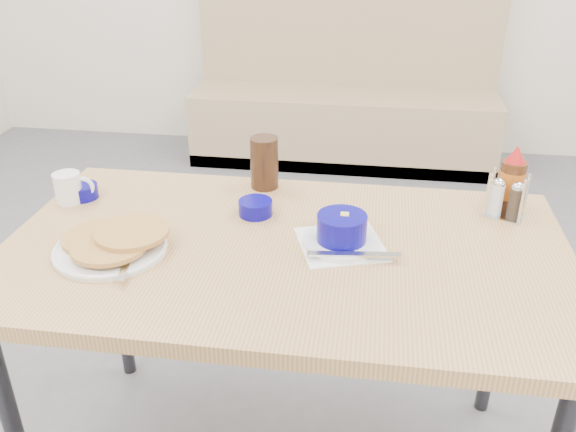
# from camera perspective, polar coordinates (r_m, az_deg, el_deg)

# --- Properties ---
(booth_bench) EXTENTS (1.90, 0.56, 1.22)m
(booth_bench) POSITION_cam_1_polar(r_m,az_deg,el_deg) (4.00, 5.28, 10.32)
(booth_bench) COLOR tan
(booth_bench) RESTS_ON ground
(dining_table) EXTENTS (1.40, 0.80, 0.76)m
(dining_table) POSITION_cam_1_polar(r_m,az_deg,el_deg) (1.54, -0.32, -4.83)
(dining_table) COLOR tan
(dining_table) RESTS_ON ground
(pancake_plate) EXTENTS (0.27, 0.28, 0.05)m
(pancake_plate) POSITION_cam_1_polar(r_m,az_deg,el_deg) (1.54, -16.14, -2.50)
(pancake_plate) COLOR white
(pancake_plate) RESTS_ON dining_table
(coffee_mug) EXTENTS (0.11, 0.08, 0.09)m
(coffee_mug) POSITION_cam_1_polar(r_m,az_deg,el_deg) (1.82, -19.78, 2.54)
(coffee_mug) COLOR white
(coffee_mug) RESTS_ON dining_table
(grits_setting) EXTENTS (0.28, 0.26, 0.09)m
(grits_setting) POSITION_cam_1_polar(r_m,az_deg,el_deg) (1.50, 5.05, -1.55)
(grits_setting) COLOR white
(grits_setting) RESTS_ON dining_table
(creamer_bowl) EXTENTS (0.09, 0.09, 0.04)m
(creamer_bowl) POSITION_cam_1_polar(r_m,az_deg,el_deg) (1.84, -18.69, 2.20)
(creamer_bowl) COLOR #09057D
(creamer_bowl) RESTS_ON dining_table
(butter_bowl) EXTENTS (0.09, 0.09, 0.04)m
(butter_bowl) POSITION_cam_1_polar(r_m,az_deg,el_deg) (1.65, -3.06, 0.78)
(butter_bowl) COLOR #09057D
(butter_bowl) RESTS_ON dining_table
(amber_tumbler) EXTENTS (0.09, 0.09, 0.15)m
(amber_tumbler) POSITION_cam_1_polar(r_m,az_deg,el_deg) (1.79, -2.23, 5.01)
(amber_tumbler) COLOR black
(amber_tumbler) RESTS_ON dining_table
(condiment_caddy) EXTENTS (0.12, 0.10, 0.13)m
(condiment_caddy) POSITION_cam_1_polar(r_m,az_deg,el_deg) (1.73, 19.68, 1.26)
(condiment_caddy) COLOR silver
(condiment_caddy) RESTS_ON dining_table
(syrup_bottle) EXTENTS (0.07, 0.07, 0.18)m
(syrup_bottle) POSITION_cam_1_polar(r_m,az_deg,el_deg) (1.77, 20.20, 3.08)
(syrup_bottle) COLOR #47230F
(syrup_bottle) RESTS_ON dining_table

